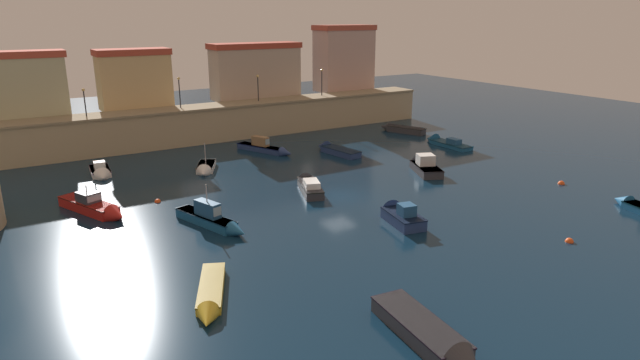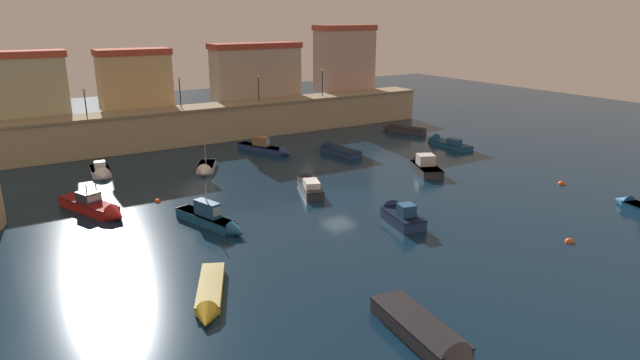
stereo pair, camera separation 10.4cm
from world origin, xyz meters
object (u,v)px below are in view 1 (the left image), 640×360
Objects in this scene: moored_boat_5 at (423,165)px; moored_boat_11 at (400,129)px; moored_boat_4 at (309,185)px; moored_boat_12 at (205,169)px; quay_lamp_1 at (179,88)px; moored_boat_6 at (266,148)px; quay_lamp_2 at (258,83)px; moored_boat_10 at (433,339)px; moored_boat_9 at (95,207)px; moored_boat_8 at (399,214)px; quay_lamp_0 at (84,97)px; mooring_buoy_0 at (561,184)px; moored_boat_0 at (210,297)px; moored_boat_3 at (212,219)px; moored_boat_2 at (443,142)px; mooring_buoy_2 at (569,242)px; mooring_buoy_1 at (158,202)px; moored_boat_7 at (334,150)px; quay_lamp_3 at (322,78)px; moored_boat_1 at (101,172)px.

moored_boat_5 is 17.89m from moored_boat_11.
moored_boat_4 is 1.28× the size of moored_boat_12.
quay_lamp_1 reaches higher than moored_boat_6.
moored_boat_11 is (15.82, -8.41, -5.90)m from quay_lamp_2.
moored_boat_6 is at bearing 141.25° from moored_boat_12.
moored_boat_9 is at bearing -153.40° from moored_boat_10.
moored_boat_4 is at bearing -34.50° from moored_boat_6.
quay_lamp_1 is at bearing 20.76° from moored_boat_8.
quay_lamp_0 is 47.70m from mooring_buoy_0.
moored_boat_0 is 1.07× the size of moored_boat_5.
quay_lamp_1 is 14.37m from moored_boat_12.
quay_lamp_0 is 0.91× the size of quay_lamp_2.
moored_boat_3 is 13.41m from moored_boat_8.
moored_boat_5 is at bearing 59.19° from moored_boat_9.
moored_boat_12 reaches higher than moored_boat_2.
moored_boat_4 is 0.85× the size of moored_boat_9.
quay_lamp_0 is 19.63m from moored_boat_6.
moored_boat_6 is at bearing 172.99° from moored_boat_0.
mooring_buoy_0 is 1.08× the size of mooring_buoy_2.
moored_boat_6 is at bearing 34.79° from mooring_buoy_1.
mooring_buoy_2 is (0.10, -28.42, -0.36)m from moored_boat_7.
moored_boat_9 reaches higher than moored_boat_6.
moored_boat_3 is 14.27× the size of mooring_buoy_1.
quay_lamp_1 is at bearing -167.46° from moored_boat_6.
quay_lamp_2 is 27.20m from mooring_buoy_1.
moored_boat_11 is at bearing -28.00° from quay_lamp_2.
moored_boat_11 is at bearing -18.15° from quay_lamp_1.
quay_lamp_1 reaches higher than moored_boat_9.
moored_boat_3 is 21.85m from moored_boat_6.
moored_boat_9 is (-13.10, -19.34, -5.97)m from quay_lamp_1.
moored_boat_4 is at bearing -124.16° from quay_lamp_3.
moored_boat_9 is (-22.93, -19.34, -5.80)m from quay_lamp_2.
quay_lamp_0 is 10.83m from moored_boat_1.
mooring_buoy_0 is (34.01, 3.31, -0.27)m from moored_boat_0.
moored_boat_11 reaches higher than mooring_buoy_1.
moored_boat_7 reaches higher than moored_boat_0.
moored_boat_4 reaches higher than moored_boat_11.
moored_boat_2 is at bearing 141.73° from moored_boat_10.
mooring_buoy_1 is at bearing -113.58° from quay_lamp_1.
moored_boat_8 is (-10.58, -9.17, -0.02)m from moored_boat_5.
moored_boat_5 reaches higher than moored_boat_8.
moored_boat_0 is 16.37m from moored_boat_8.
quay_lamp_0 is 0.84× the size of quay_lamp_1.
moored_boat_2 is at bearing 71.56° from moored_boat_9.
moored_boat_11 reaches higher than mooring_buoy_2.
moored_boat_4 is at bearing 106.40° from moored_boat_2.
moored_boat_5 is 0.95× the size of moored_boat_11.
quay_lamp_3 is at bearing 81.20° from mooring_buoy_2.
moored_boat_8 is (16.23, -23.54, 0.17)m from moored_boat_1.
quay_lamp_0 is at bearing 36.80° from moored_boat_8.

